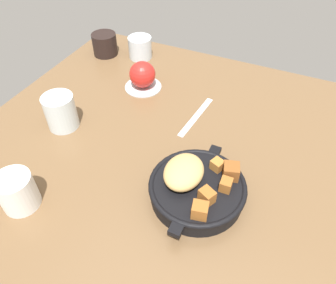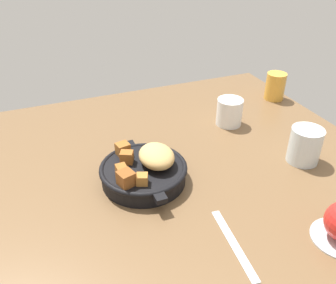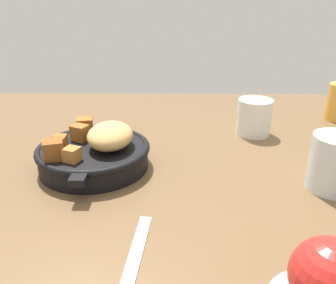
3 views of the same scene
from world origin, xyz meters
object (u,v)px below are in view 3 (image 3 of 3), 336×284
(butter_knife, at_px, (132,262))
(white_creamer_pitcher, at_px, (254,117))
(water_glass_tall, at_px, (335,163))
(cast_iron_skillet, at_px, (95,152))
(red_apple, at_px, (330,277))

(butter_knife, bearing_deg, white_creamer_pitcher, 156.67)
(water_glass_tall, height_order, white_creamer_pitcher, water_glass_tall)
(water_glass_tall, bearing_deg, white_creamer_pitcher, -162.21)
(cast_iron_skillet, distance_m, red_apple, 0.42)
(cast_iron_skillet, xyz_separation_m, white_creamer_pitcher, (-0.17, 0.32, 0.01))
(butter_knife, distance_m, white_creamer_pitcher, 0.47)
(cast_iron_skillet, bearing_deg, red_apple, 42.98)
(cast_iron_skillet, relative_size, white_creamer_pitcher, 3.08)
(red_apple, bearing_deg, water_glass_tall, 156.02)
(water_glass_tall, xyz_separation_m, white_creamer_pitcher, (-0.24, -0.08, -0.01))
(butter_knife, height_order, white_creamer_pitcher, white_creamer_pitcher)
(butter_knife, height_order, water_glass_tall, water_glass_tall)
(red_apple, relative_size, butter_knife, 0.42)
(red_apple, bearing_deg, butter_knife, -107.98)
(butter_knife, bearing_deg, water_glass_tall, 125.70)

